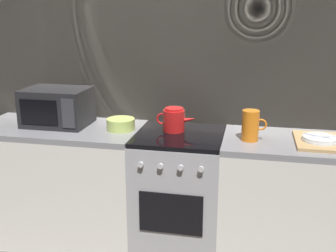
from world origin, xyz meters
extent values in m
plane|color=#6B6054|center=(0.00, 0.00, 0.00)|extent=(8.00, 8.00, 0.00)
cube|color=#A39989|center=(0.00, 0.33, 1.20)|extent=(3.60, 0.05, 2.40)
cube|color=beige|center=(0.00, 0.30, 1.20)|extent=(3.58, 0.01, 2.39)
cube|color=silver|center=(-0.90, 0.00, 0.43)|extent=(1.20, 0.60, 0.86)
cube|color=gray|center=(-0.90, 0.00, 0.88)|extent=(1.20, 0.60, 0.04)
cube|color=#9E9EA3|center=(0.00, 0.00, 0.43)|extent=(0.60, 0.60, 0.87)
cube|color=black|center=(0.00, 0.00, 0.89)|extent=(0.59, 0.59, 0.03)
cube|color=black|center=(0.00, -0.30, 0.45)|extent=(0.42, 0.01, 0.28)
cylinder|color=#B7B7BC|center=(-0.19, -0.32, 0.78)|extent=(0.04, 0.02, 0.04)
cylinder|color=#B7B7BC|center=(-0.06, -0.32, 0.78)|extent=(0.04, 0.02, 0.04)
cylinder|color=#B7B7BC|center=(0.06, -0.32, 0.78)|extent=(0.04, 0.02, 0.04)
cylinder|color=#B7B7BC|center=(0.19, -0.32, 0.78)|extent=(0.04, 0.02, 0.04)
cube|color=silver|center=(0.90, 0.00, 0.43)|extent=(1.20, 0.60, 0.86)
cube|color=gray|center=(0.90, 0.00, 0.88)|extent=(1.20, 0.60, 0.04)
cube|color=black|center=(-0.92, 0.04, 1.04)|extent=(0.46, 0.34, 0.27)
cube|color=black|center=(-0.97, -0.13, 1.04)|extent=(0.28, 0.01, 0.17)
cube|color=#333338|center=(-0.75, -0.13, 1.04)|extent=(0.09, 0.01, 0.21)
cylinder|color=red|center=(-0.05, 0.06, 0.98)|extent=(0.15, 0.15, 0.15)
cylinder|color=red|center=(-0.05, 0.06, 1.06)|extent=(0.13, 0.13, 0.02)
cone|color=red|center=(0.06, 0.06, 0.99)|extent=(0.10, 0.04, 0.05)
torus|color=red|center=(-0.14, 0.06, 0.98)|extent=(0.08, 0.01, 0.08)
cylinder|color=#B7D166|center=(-0.43, 0.01, 0.94)|extent=(0.20, 0.20, 0.08)
cylinder|color=orange|center=(0.47, -0.05, 1.00)|extent=(0.11, 0.11, 0.20)
torus|color=orange|center=(0.54, -0.05, 1.01)|extent=(0.08, 0.01, 0.08)
cube|color=tan|center=(0.91, -0.02, 0.91)|extent=(0.30, 0.40, 0.02)
cylinder|color=silver|center=(0.91, -0.04, 0.93)|extent=(0.22, 0.22, 0.01)
cylinder|color=silver|center=(0.91, -0.04, 0.94)|extent=(0.21, 0.21, 0.01)
cylinder|color=silver|center=(0.93, -0.04, 0.95)|extent=(0.16, 0.07, 0.01)
cube|color=silver|center=(0.89, -0.03, 0.95)|extent=(0.16, 0.09, 0.00)
camera|label=1|loc=(0.47, -2.65, 1.73)|focal=43.89mm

